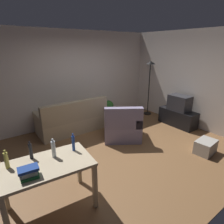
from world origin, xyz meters
name	(u,v)px	position (x,y,z in m)	size (l,w,h in m)	color
ground_plane	(121,149)	(0.00, 0.00, -0.01)	(5.20, 4.40, 0.02)	brown
wall_rear	(76,78)	(0.00, 2.20, 1.35)	(5.20, 0.10, 2.70)	silver
wall_right	(193,80)	(2.60, 0.00, 1.35)	(0.10, 4.40, 2.70)	beige
couch	(73,120)	(-0.46, 1.59, 0.31)	(1.83, 0.84, 0.92)	tan
tv_stand	(178,118)	(2.25, 0.11, 0.24)	(0.44, 1.10, 0.48)	black
tv	(180,103)	(2.25, 0.11, 0.70)	(0.41, 0.60, 0.44)	#2D2D33
torchiere_lamp	(150,73)	(2.25, 1.34, 1.41)	(0.32, 0.32, 1.81)	black
desk	(47,171)	(-1.87, -0.71, 0.65)	(1.25, 0.80, 0.76)	#C6B28E
potted_plant	(108,108)	(0.96, 1.90, 0.33)	(0.36, 0.36, 0.57)	brown
armchair	(122,127)	(0.36, 0.42, 0.32)	(1.21, 1.20, 0.92)	gray
storage_box	(206,147)	(1.42, -1.22, 0.15)	(0.48, 0.34, 0.30)	#A8A399
bottle_squat	(6,160)	(-2.30, -0.50, 0.87)	(0.05, 0.05, 0.26)	#BCB24C
bottle_dark	(31,151)	(-1.99, -0.46, 0.88)	(0.05, 0.05, 0.27)	black
bottle_clear	(54,149)	(-1.72, -0.61, 0.89)	(0.06, 0.06, 0.29)	silver
bottle_blue	(73,143)	(-1.42, -0.61, 0.88)	(0.05, 0.05, 0.28)	#2347A3
book_stack	(29,172)	(-2.12, -0.86, 0.83)	(0.25, 0.19, 0.13)	#236B33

